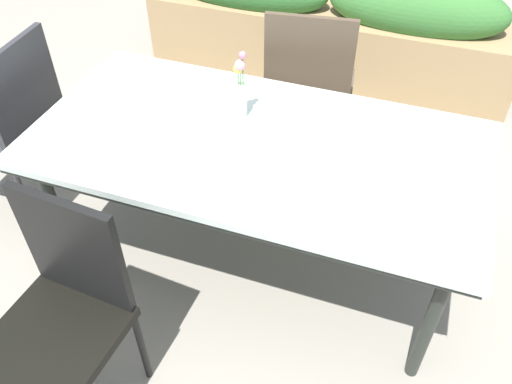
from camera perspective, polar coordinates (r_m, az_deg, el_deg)
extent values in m
plane|color=gray|center=(2.69, 1.02, -6.88)|extent=(12.00, 12.00, 0.00)
cube|color=silver|center=(2.17, 0.00, 5.14)|extent=(1.85, 0.93, 0.03)
cube|color=#232823|center=(2.19, 0.00, 4.56)|extent=(1.81, 0.91, 0.02)
cylinder|color=#232823|center=(2.53, -20.38, -2.68)|extent=(0.05, 0.05, 0.71)
cylinder|color=#232823|center=(2.14, 18.09, -13.21)|extent=(0.05, 0.05, 0.71)
cylinder|color=#232823|center=(2.94, -12.76, 6.56)|extent=(0.05, 0.05, 0.71)
cylinder|color=#232823|center=(2.61, 19.69, -0.73)|extent=(0.05, 0.05, 0.71)
cube|color=#4F4236|center=(3.04, 5.82, 10.97)|extent=(0.53, 0.53, 0.04)
cube|color=#4C3D2D|center=(2.72, 5.63, 13.31)|extent=(0.44, 0.09, 0.51)
cylinder|color=#4C3D2D|center=(3.36, 2.35, 9.99)|extent=(0.03, 0.03, 0.44)
cylinder|color=#4C3D2D|center=(3.34, 9.67, 9.06)|extent=(0.03, 0.03, 0.44)
cylinder|color=#4C3D2D|center=(3.02, 0.98, 5.64)|extent=(0.03, 0.03, 0.44)
cylinder|color=#4C3D2D|center=(2.99, 9.05, 4.58)|extent=(0.03, 0.03, 0.44)
cube|color=black|center=(2.02, -20.74, -14.34)|extent=(0.45, 0.45, 0.04)
cube|color=black|center=(1.90, -18.94, -5.95)|extent=(0.40, 0.06, 0.48)
cylinder|color=black|center=(2.19, -12.12, -15.87)|extent=(0.03, 0.03, 0.44)
cylinder|color=black|center=(2.36, -20.05, -12.08)|extent=(0.03, 0.03, 0.44)
cube|color=#35353E|center=(2.98, -25.66, 5.94)|extent=(0.51, 0.51, 0.04)
cube|color=#2D2D33|center=(2.71, -23.53, 9.56)|extent=(0.05, 0.46, 0.49)
cylinder|color=#2D2D33|center=(3.37, -25.28, 5.59)|extent=(0.03, 0.03, 0.45)
cylinder|color=#2D2D33|center=(2.87, -23.34, -1.00)|extent=(0.03, 0.03, 0.45)
cylinder|color=#2D2D33|center=(3.12, -18.92, 4.44)|extent=(0.03, 0.03, 0.45)
cylinder|color=silver|center=(2.26, -1.64, 9.72)|extent=(0.05, 0.05, 0.15)
cylinder|color=#569347|center=(2.20, -1.69, 11.91)|extent=(0.01, 0.01, 0.13)
sphere|color=pink|center=(2.16, -1.73, 13.43)|extent=(0.04, 0.04, 0.04)
cylinder|color=#569347|center=(2.18, -1.41, 12.40)|extent=(0.01, 0.01, 0.18)
sphere|color=pink|center=(2.14, -1.45, 14.45)|extent=(0.03, 0.03, 0.03)
cylinder|color=#569347|center=(2.21, -1.91, 11.76)|extent=(0.01, 0.01, 0.11)
sphere|color=#EFCC4C|center=(2.18, -1.95, 13.03)|extent=(0.04, 0.04, 0.04)
cube|color=#9E7F56|center=(3.97, 7.38, 15.49)|extent=(2.56, 0.44, 0.47)
ellipsoid|color=#387233|center=(3.76, 16.88, 18.40)|extent=(1.15, 0.39, 0.40)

